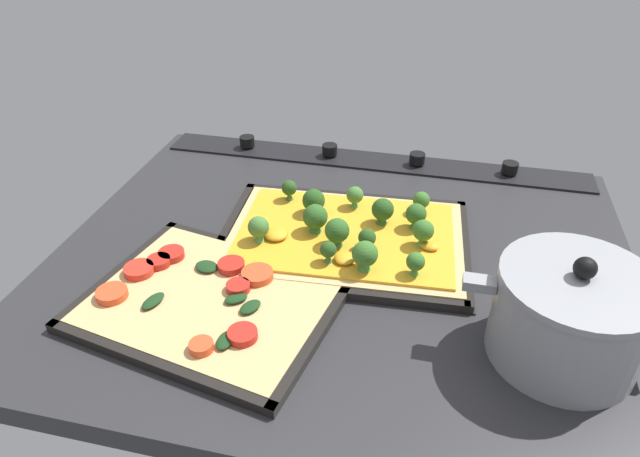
{
  "coord_description": "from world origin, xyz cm",
  "views": [
    {
      "loc": [
        -11.53,
        63.37,
        47.74
      ],
      "look_at": [
        2.96,
        0.35,
        4.54
      ],
      "focal_mm": 31.69,
      "sensor_mm": 36.0,
      "label": 1
    }
  ],
  "objects_px": {
    "baking_tray_front": "(343,241)",
    "broccoli_pizza": "(345,232)",
    "veggie_pizza_back": "(209,297)",
    "cooking_pot": "(569,316)",
    "baking_tray_back": "(212,303)"
  },
  "relations": [
    {
      "from": "baking_tray_front",
      "to": "broccoli_pizza",
      "type": "height_order",
      "value": "broccoli_pizza"
    },
    {
      "from": "veggie_pizza_back",
      "to": "cooking_pot",
      "type": "relative_size",
      "value": 1.35
    },
    {
      "from": "baking_tray_front",
      "to": "veggie_pizza_back",
      "type": "xyz_separation_m",
      "value": [
        0.14,
        0.17,
        0.01
      ]
    },
    {
      "from": "baking_tray_front",
      "to": "cooking_pot",
      "type": "xyz_separation_m",
      "value": [
        -0.28,
        0.16,
        0.05
      ]
    },
    {
      "from": "veggie_pizza_back",
      "to": "cooking_pot",
      "type": "distance_m",
      "value": 0.42
    },
    {
      "from": "baking_tray_front",
      "to": "baking_tray_back",
      "type": "distance_m",
      "value": 0.22
    },
    {
      "from": "baking_tray_front",
      "to": "veggie_pizza_back",
      "type": "bearing_deg",
      "value": 50.32
    },
    {
      "from": "broccoli_pizza",
      "to": "baking_tray_back",
      "type": "bearing_deg",
      "value": 50.78
    },
    {
      "from": "baking_tray_back",
      "to": "veggie_pizza_back",
      "type": "bearing_deg",
      "value": -23.55
    },
    {
      "from": "baking_tray_back",
      "to": "cooking_pot",
      "type": "distance_m",
      "value": 0.42
    },
    {
      "from": "broccoli_pizza",
      "to": "baking_tray_front",
      "type": "bearing_deg",
      "value": -23.92
    },
    {
      "from": "baking_tray_back",
      "to": "veggie_pizza_back",
      "type": "distance_m",
      "value": 0.01
    },
    {
      "from": "baking_tray_back",
      "to": "cooking_pot",
      "type": "bearing_deg",
      "value": -178.32
    },
    {
      "from": "baking_tray_front",
      "to": "veggie_pizza_back",
      "type": "distance_m",
      "value": 0.22
    },
    {
      "from": "baking_tray_back",
      "to": "broccoli_pizza",
      "type": "bearing_deg",
      "value": -129.22
    }
  ]
}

